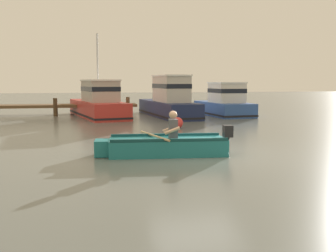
% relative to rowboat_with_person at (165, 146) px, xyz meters
% --- Properties ---
extents(ground_plane, '(120.00, 120.00, 0.00)m').
position_rel_rowboat_with_person_xyz_m(ground_plane, '(0.93, 0.15, -0.25)').
color(ground_plane, slate).
extents(wooden_dock, '(13.61, 1.64, 1.10)m').
position_rel_rowboat_with_person_xyz_m(wooden_dock, '(-5.87, 13.79, 0.29)').
color(wooden_dock, brown).
rests_on(wooden_dock, ground).
extents(rowboat_with_person, '(3.73, 1.97, 1.19)m').
position_rel_rowboat_with_person_xyz_m(rowboat_with_person, '(0.00, 0.00, 0.00)').
color(rowboat_with_person, '#1E727A').
rests_on(rowboat_with_person, ground).
extents(moored_boat_red, '(3.26, 6.96, 4.56)m').
position_rel_rowboat_with_person_xyz_m(moored_boat_red, '(-1.35, 12.04, 0.51)').
color(moored_boat_red, '#B72D28').
rests_on(moored_boat_red, ground).
extents(moored_boat_navy, '(2.44, 6.88, 2.32)m').
position_rel_rowboat_with_person_xyz_m(moored_boat_navy, '(2.54, 11.53, 0.59)').
color(moored_boat_navy, '#19234C').
rests_on(moored_boat_navy, ground).
extents(moored_boat_blue, '(2.35, 4.85, 1.93)m').
position_rel_rowboat_with_person_xyz_m(moored_boat_blue, '(5.80, 11.49, 0.45)').
color(moored_boat_blue, '#2D519E').
rests_on(moored_boat_blue, ground).
extents(mooring_buoy, '(0.47, 0.47, 0.47)m').
position_rel_rowboat_with_person_xyz_m(mooring_buoy, '(1.71, 5.87, -0.02)').
color(mooring_buoy, red).
rests_on(mooring_buoy, ground).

